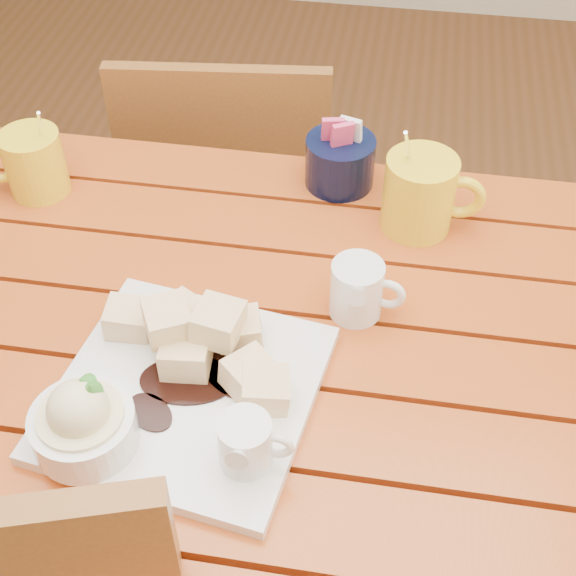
% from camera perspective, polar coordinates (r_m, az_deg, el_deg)
% --- Properties ---
extents(table, '(1.20, 0.79, 0.75)m').
position_cam_1_polar(table, '(1.08, -3.40, -7.51)').
color(table, '#9E3314').
rests_on(table, ground).
extents(dessert_plate, '(0.33, 0.33, 0.12)m').
position_cam_1_polar(dessert_plate, '(0.92, -8.77, -7.28)').
color(dessert_plate, white).
rests_on(dessert_plate, table).
extents(coffee_mug_left, '(0.12, 0.09, 0.15)m').
position_cam_1_polar(coffee_mug_left, '(1.25, -17.71, 8.52)').
color(coffee_mug_left, yellow).
rests_on(coffee_mug_left, table).
extents(coffee_mug_right, '(0.14, 0.10, 0.17)m').
position_cam_1_polar(coffee_mug_right, '(1.13, 9.47, 6.69)').
color(coffee_mug_right, yellow).
rests_on(coffee_mug_right, table).
extents(cream_pitcher, '(0.10, 0.08, 0.08)m').
position_cam_1_polar(cream_pitcher, '(1.00, 5.02, -0.07)').
color(cream_pitcher, white).
rests_on(cream_pitcher, table).
extents(sugar_caddy, '(0.10, 0.10, 0.11)m').
position_cam_1_polar(sugar_caddy, '(1.21, 3.72, 9.04)').
color(sugar_caddy, black).
rests_on(sugar_caddy, table).
extents(chair_far, '(0.43, 0.43, 0.82)m').
position_cam_1_polar(chair_far, '(1.67, -3.95, 6.23)').
color(chair_far, brown).
rests_on(chair_far, ground).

